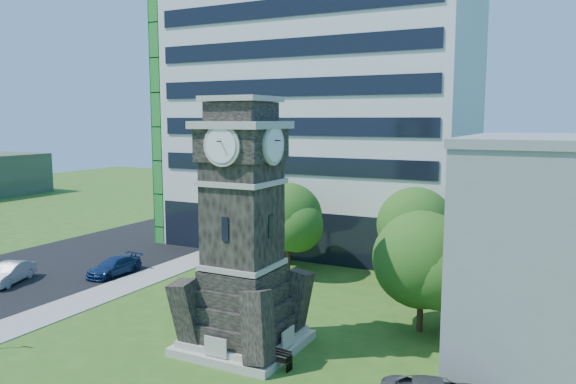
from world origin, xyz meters
The scene contains 12 objects.
ground centered at (0.00, 0.00, 0.00)m, with size 160.00×160.00×0.00m, color #2E5919.
sidewalk centered at (-9.50, 5.00, 0.03)m, with size 3.00×70.00×0.06m, color gray.
street centered at (-18.00, 5.00, 0.01)m, with size 14.00×80.00×0.02m, color black.
clock_tower centered at (3.00, 2.00, 5.28)m, with size 5.40×5.40×12.22m.
office_tall centered at (-3.20, 25.84, 14.22)m, with size 26.20×15.11×28.60m.
car_street_mid centered at (-16.99, 3.95, 0.71)m, with size 1.50×4.30×1.42m, color #A4A5AB.
car_street_north centered at (-12.12, 8.78, 0.64)m, with size 1.78×4.38×1.27m, color navy.
park_bench centered at (5.41, 0.65, 0.48)m, with size 1.75×0.47×0.91m.
tree_nw centered at (-5.59, 18.15, 4.61)m, with size 6.69×6.08×7.85m.
tree_nc centered at (-0.93, 14.63, 4.04)m, with size 5.42×4.93×6.68m.
tree_ne centered at (7.85, 16.24, 3.94)m, with size 5.68×5.16×6.69m.
tree_east centered at (10.29, 8.01, 3.74)m, with size 5.64×5.12×6.46m.
Camera 1 is at (16.99, -20.62, 11.15)m, focal length 35.00 mm.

